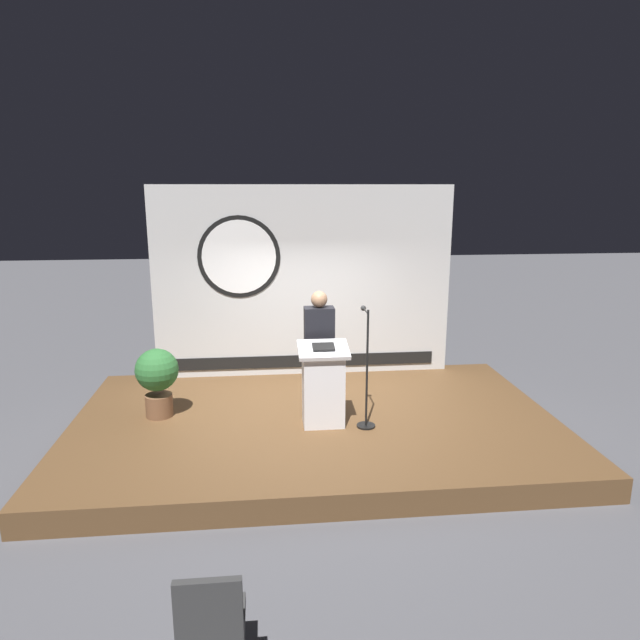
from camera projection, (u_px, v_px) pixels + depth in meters
ground_plane at (315, 437)px, 7.65m from camera, size 40.00×40.00×0.00m
stage_platform at (315, 427)px, 7.61m from camera, size 6.40×4.00×0.30m
banner_display at (302, 282)px, 9.01m from camera, size 4.76×0.12×3.04m
podium at (323, 385)px, 7.23m from camera, size 0.64×0.50×1.08m
speaker_person at (319, 350)px, 7.62m from camera, size 0.40×0.26×1.67m
microphone_stand at (366, 386)px, 7.18m from camera, size 0.24×0.49×1.54m
potted_plant at (157, 376)px, 7.48m from camera, size 0.57×0.57×0.93m
audience_chair_left at (211, 619)px, 3.77m from camera, size 0.44×0.45×0.89m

